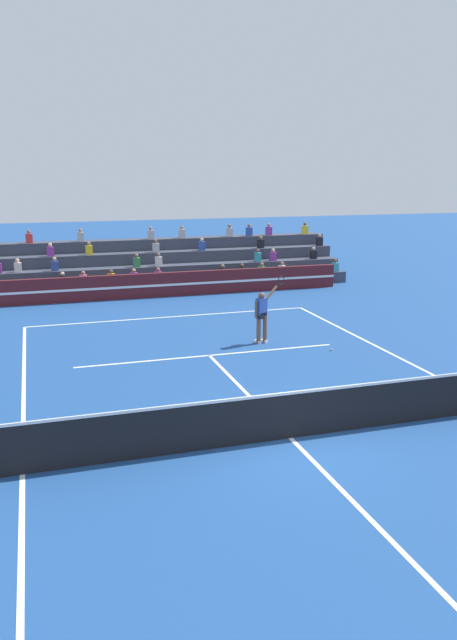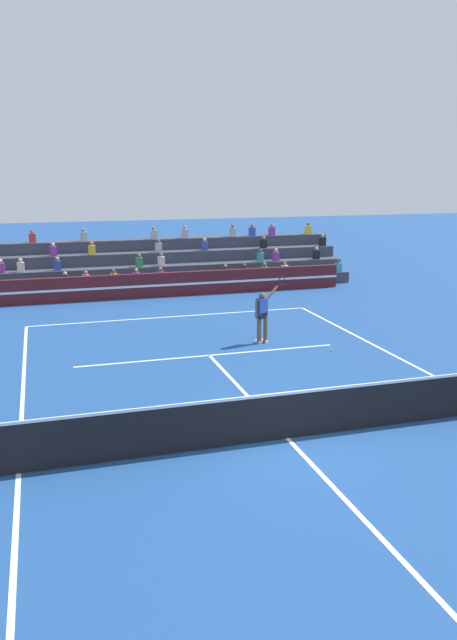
{
  "view_description": "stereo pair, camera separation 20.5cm",
  "coord_description": "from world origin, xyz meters",
  "views": [
    {
      "loc": [
        -5.01,
        -11.46,
        5.63
      ],
      "look_at": [
        0.61,
        6.39,
        1.1
      ],
      "focal_mm": 35.0,
      "sensor_mm": 36.0,
      "label": 1
    },
    {
      "loc": [
        -4.82,
        -11.52,
        5.63
      ],
      "look_at": [
        0.61,
        6.39,
        1.1
      ],
      "focal_mm": 35.0,
      "sensor_mm": 36.0,
      "label": 2
    }
  ],
  "objects": [
    {
      "name": "tennis_player",
      "position": [
        2.08,
        7.33,
        0.98
      ],
      "size": [
        1.3,
        0.63,
        2.22
      ],
      "color": "brown",
      "rests_on": "ground"
    },
    {
      "name": "sponsor_banner_wall",
      "position": [
        0.0,
        15.95,
        0.55
      ],
      "size": [
        18.0,
        0.26,
        1.1
      ],
      "color": "#51191E",
      "rests_on": "ground"
    },
    {
      "name": "tennis_net",
      "position": [
        0.0,
        0.0,
        0.54
      ],
      "size": [
        12.0,
        0.1,
        1.1
      ],
      "color": "slate",
      "rests_on": "ground"
    },
    {
      "name": "ground_plane",
      "position": [
        0.0,
        0.0,
        0.0
      ],
      "size": [
        120.0,
        120.0,
        0.0
      ],
      "primitive_type": "plane",
      "color": "navy"
    },
    {
      "name": "court_lines",
      "position": [
        0.0,
        0.0,
        0.0
      ],
      "size": [
        11.1,
        23.9,
        0.01
      ],
      "color": "white",
      "rests_on": "ground"
    },
    {
      "name": "tennis_ball",
      "position": [
        3.86,
        5.76,
        0.03
      ],
      "size": [
        0.07,
        0.07,
        0.07
      ],
      "primitive_type": "sphere",
      "color": "#C6DB33",
      "rests_on": "ground"
    },
    {
      "name": "bleacher_stand",
      "position": [
        0.0,
        19.12,
        0.84
      ],
      "size": [
        20.36,
        3.8,
        2.83
      ],
      "color": "#383D4C",
      "rests_on": "ground"
    }
  ]
}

